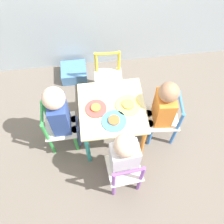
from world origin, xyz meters
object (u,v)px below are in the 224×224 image
at_px(chair_green, 58,128).
at_px(child_front, 124,155).
at_px(child_left, 61,114).
at_px(plate_left, 96,108).
at_px(storage_bin, 74,72).
at_px(plate_right, 128,105).
at_px(chair_purple, 125,172).
at_px(kids_table, 112,113).
at_px(chair_yellow, 108,79).
at_px(plate_front, 114,121).
at_px(child_right, 162,108).
at_px(chair_blue, 165,119).

xyz_separation_m(chair_green, child_front, (0.50, -0.39, 0.21)).
relative_size(child_left, plate_left, 4.72).
relative_size(child_left, storage_bin, 3.02).
bearing_deg(chair_green, plate_right, -90.23).
bearing_deg(plate_right, chair_purple, -100.35).
height_order(kids_table, chair_green, chair_green).
bearing_deg(chair_yellow, storage_bin, 143.16).
relative_size(child_left, plate_front, 4.14).
xyz_separation_m(plate_right, storage_bin, (-0.45, 0.74, -0.44)).
bearing_deg(plate_left, child_front, -67.58).
distance_m(kids_table, child_right, 0.41).
relative_size(plate_right, plate_front, 1.02).
height_order(plate_right, storage_bin, plate_right).
bearing_deg(kids_table, plate_left, 180.00).
bearing_deg(chair_green, child_right, -92.71).
distance_m(chair_purple, chair_yellow, 0.93).
xyz_separation_m(chair_yellow, child_right, (0.38, -0.50, 0.19)).
xyz_separation_m(plate_front, storage_bin, (-0.32, 0.87, -0.44)).
bearing_deg(chair_green, chair_purple, -132.84).
distance_m(chair_blue, storage_bin, 1.12).
relative_size(chair_purple, child_front, 0.69).
height_order(chair_blue, chair_yellow, same).
distance_m(chair_green, chair_yellow, 0.68).
height_order(kids_table, child_right, child_right).
height_order(chair_purple, plate_front, chair_purple).
distance_m(chair_purple, storage_bin, 1.28).
xyz_separation_m(chair_blue, plate_right, (-0.33, 0.04, 0.24)).
xyz_separation_m(chair_purple, plate_front, (-0.04, 0.33, 0.24)).
height_order(kids_table, chair_yellow, chair_yellow).
bearing_deg(chair_yellow, child_right, -50.00).
bearing_deg(chair_blue, child_left, -87.29).
bearing_deg(child_left, chair_blue, -93.11).
distance_m(child_right, child_front, 0.52).
height_order(chair_purple, child_front, child_front).
xyz_separation_m(kids_table, plate_right, (0.13, 0.00, 0.09)).
xyz_separation_m(chair_yellow, child_front, (0.02, -0.87, 0.21)).
bearing_deg(chair_blue, kids_table, -90.00).
distance_m(chair_yellow, child_left, 0.67).
distance_m(chair_yellow, plate_front, 0.64).
distance_m(chair_yellow, plate_right, 0.53).
xyz_separation_m(chair_yellow, child_left, (-0.43, -0.47, 0.22)).
bearing_deg(storage_bin, child_front, -72.65).
height_order(child_right, storage_bin, child_right).
height_order(chair_blue, plate_front, chair_blue).
height_order(chair_yellow, plate_left, chair_yellow).
relative_size(kids_table, child_left, 0.66).
height_order(chair_blue, plate_left, chair_blue).
relative_size(chair_blue, storage_bin, 2.02).
relative_size(chair_green, chair_yellow, 1.00).
relative_size(kids_table, storage_bin, 1.99).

